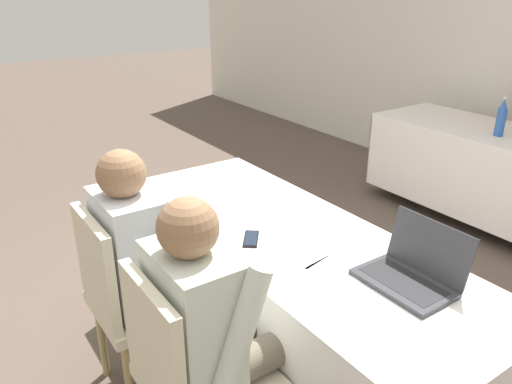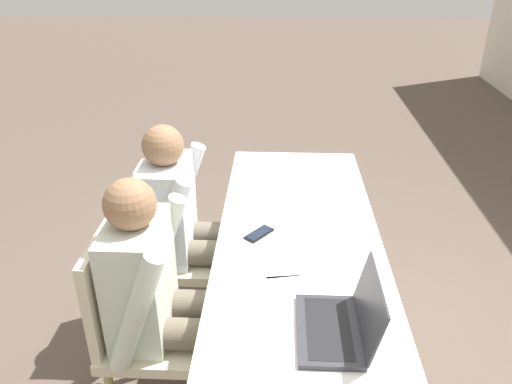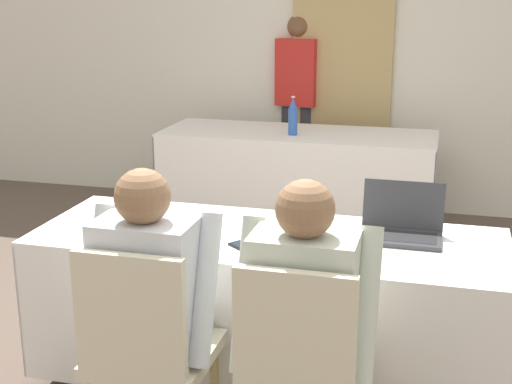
{
  "view_description": "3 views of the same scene",
  "coord_description": "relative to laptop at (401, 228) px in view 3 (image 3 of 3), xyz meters",
  "views": [
    {
      "loc": [
        1.55,
        -1.26,
        1.79
      ],
      "look_at": [
        0.0,
        -0.2,
        1.0
      ],
      "focal_mm": 35.0,
      "sensor_mm": 36.0,
      "label": 1
    },
    {
      "loc": [
        1.88,
        -0.11,
        1.98
      ],
      "look_at": [
        0.0,
        -0.2,
        1.0
      ],
      "focal_mm": 35.0,
      "sensor_mm": 36.0,
      "label": 2
    },
    {
      "loc": [
        0.71,
        -2.85,
        1.78
      ],
      "look_at": [
        0.0,
        -0.2,
        1.0
      ],
      "focal_mm": 50.0,
      "sensor_mm": 36.0,
      "label": 3
    }
  ],
  "objects": [
    {
      "name": "wall_back",
      "position": [
        -0.56,
        2.91,
        0.55
      ],
      "size": [
        12.0,
        0.06,
        2.7
      ],
      "color": "silver",
      "rests_on": "ground_plane"
    },
    {
      "name": "curtain_panel",
      "position": [
        -0.68,
        2.85,
        0.53
      ],
      "size": [
        0.81,
        0.04,
        2.65
      ],
      "color": "tan",
      "rests_on": "ground_plane"
    },
    {
      "name": "conference_table_near",
      "position": [
        -0.56,
        -0.12,
        -0.23
      ],
      "size": [
        2.05,
        0.74,
        0.75
      ],
      "color": "white",
      "rests_on": "ground_plane"
    },
    {
      "name": "conference_table_far",
      "position": [
        -0.91,
        2.21,
        -0.23
      ],
      "size": [
        2.05,
        0.74,
        0.75
      ],
      "color": "white",
      "rests_on": "ground_plane"
    },
    {
      "name": "laptop",
      "position": [
        0.0,
        0.0,
        0.0
      ],
      "size": [
        0.35,
        0.27,
        0.22
      ],
      "rotation": [
        0.0,
        0.0,
        -0.0
      ],
      "color": "#333338",
      "rests_on": "conference_table_near"
    },
    {
      "name": "cell_phone",
      "position": [
        -0.62,
        -0.3,
        -0.04
      ],
      "size": [
        0.15,
        0.14,
        0.01
      ],
      "rotation": [
        0.0,
        0.0,
        0.9
      ],
      "color": "black",
      "rests_on": "conference_table_near"
    },
    {
      "name": "paper_beside_laptop",
      "position": [
        -0.42,
        -0.14,
        -0.04
      ],
      "size": [
        0.27,
        0.33,
        0.0
      ],
      "rotation": [
        0.0,
        0.0,
        0.21
      ],
      "color": "white",
      "rests_on": "conference_table_near"
    },
    {
      "name": "paper_centre_table",
      "position": [
        -1.32,
        -0.15,
        -0.04
      ],
      "size": [
        0.3,
        0.35,
        0.0
      ],
      "rotation": [
        0.0,
        0.0,
        -0.34
      ],
      "color": "white",
      "rests_on": "conference_table_near"
    },
    {
      "name": "paper_left_edge",
      "position": [
        -0.2,
        -0.25,
        -0.04
      ],
      "size": [
        0.25,
        0.32,
        0.0
      ],
      "rotation": [
        0.0,
        0.0,
        0.15
      ],
      "color": "white",
      "rests_on": "conference_table_near"
    },
    {
      "name": "water_bottle",
      "position": [
        -0.92,
        2.1,
        0.09
      ],
      "size": [
        0.07,
        0.07,
        0.29
      ],
      "color": "#2D5BB7",
      "rests_on": "conference_table_far"
    },
    {
      "name": "chair_near_left",
      "position": [
        -0.85,
        -0.8,
        -0.27
      ],
      "size": [
        0.44,
        0.44,
        0.93
      ],
      "rotation": [
        0.0,
        0.0,
        3.14
      ],
      "color": "tan",
      "rests_on": "ground_plane"
    },
    {
      "name": "chair_near_right",
      "position": [
        -0.27,
        -0.8,
        -0.27
      ],
      "size": [
        0.44,
        0.44,
        0.93
      ],
      "rotation": [
        0.0,
        0.0,
        3.14
      ],
      "color": "tan",
      "rests_on": "ground_plane"
    },
    {
      "name": "person_checkered_shirt",
      "position": [
        -0.85,
        -0.69,
        -0.12
      ],
      "size": [
        0.5,
        0.52,
        1.19
      ],
      "rotation": [
        0.0,
        0.0,
        3.14
      ],
      "color": "#665B4C",
      "rests_on": "ground_plane"
    },
    {
      "name": "person_white_shirt",
      "position": [
        -0.27,
        -0.69,
        -0.12
      ],
      "size": [
        0.5,
        0.52,
        1.19
      ],
      "rotation": [
        0.0,
        0.0,
        3.14
      ],
      "color": "#665B4C",
      "rests_on": "ground_plane"
    },
    {
      "name": "person_red_shirt",
      "position": [
        -1.05,
        2.88,
        0.12
      ],
      "size": [
        0.37,
        0.25,
        1.59
      ],
      "rotation": [
        0.0,
        0.0,
        -0.15
      ],
      "color": "#33333D",
      "rests_on": "ground_plane"
    }
  ]
}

